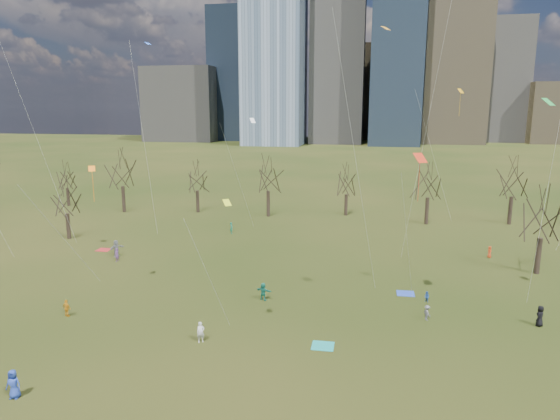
% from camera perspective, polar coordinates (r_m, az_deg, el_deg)
% --- Properties ---
extents(ground, '(500.00, 500.00, 0.00)m').
position_cam_1_polar(ground, '(40.16, -3.16, -13.33)').
color(ground, black).
rests_on(ground, ground).
extents(downtown_skyline, '(212.50, 78.00, 118.00)m').
position_cam_1_polar(downtown_skyline, '(247.21, 8.09, 16.74)').
color(downtown_skyline, slate).
rests_on(downtown_skyline, ground).
extents(bare_tree_row, '(113.04, 29.80, 9.50)m').
position_cam_1_polar(bare_tree_row, '(73.89, 3.46, 3.25)').
color(bare_tree_row, black).
rests_on(bare_tree_row, ground).
extents(blanket_teal, '(1.60, 1.50, 0.03)m').
position_cam_1_polar(blanket_teal, '(37.54, 4.92, -15.21)').
color(blanket_teal, teal).
rests_on(blanket_teal, ground).
extents(blanket_navy, '(1.60, 1.50, 0.03)m').
position_cam_1_polar(blanket_navy, '(48.29, 14.15, -9.23)').
color(blanket_navy, blue).
rests_on(blanket_navy, ground).
extents(blanket_crimson, '(1.60, 1.50, 0.03)m').
position_cam_1_polar(blanket_crimson, '(64.13, -19.50, -4.31)').
color(blanket_crimson, red).
rests_on(blanket_crimson, ground).
extents(person_0, '(0.93, 0.65, 1.80)m').
position_cam_1_polar(person_0, '(35.02, -28.17, -17.13)').
color(person_0, '#243E9F').
rests_on(person_0, ground).
extents(person_1, '(0.68, 0.61, 1.56)m').
position_cam_1_polar(person_1, '(38.10, -9.05, -13.62)').
color(person_1, silver).
rests_on(person_1, ground).
extents(person_3, '(0.79, 0.94, 1.26)m').
position_cam_1_polar(person_3, '(42.91, 16.46, -11.20)').
color(person_3, slate).
rests_on(person_3, ground).
extents(person_4, '(0.92, 0.58, 1.46)m').
position_cam_1_polar(person_4, '(45.37, -23.20, -10.27)').
color(person_4, orange).
rests_on(person_4, ground).
extents(person_5, '(1.58, 0.90, 1.62)m').
position_cam_1_polar(person_5, '(45.14, -1.93, -9.29)').
color(person_5, '#1A7862').
rests_on(person_5, ground).
extents(person_6, '(0.93, 0.98, 1.69)m').
position_cam_1_polar(person_6, '(45.02, 27.59, -10.69)').
color(person_6, black).
rests_on(person_6, ground).
extents(person_7, '(0.44, 0.60, 1.52)m').
position_cam_1_polar(person_7, '(58.81, -18.15, -4.89)').
color(person_7, '#7C4B97').
rests_on(person_7, ground).
extents(person_8, '(0.61, 0.60, 0.99)m').
position_cam_1_polar(person_8, '(46.60, 16.44, -9.51)').
color(person_8, '#2957B2').
rests_on(person_8, ground).
extents(person_11, '(1.37, 1.86, 1.95)m').
position_cam_1_polar(person_11, '(60.70, -18.20, -4.17)').
color(person_11, slate).
rests_on(person_11, ground).
extents(person_12, '(0.45, 0.68, 1.35)m').
position_cam_1_polar(person_12, '(62.12, 22.83, -4.44)').
color(person_12, '#DB4318').
rests_on(person_12, ground).
extents(person_13, '(0.53, 0.65, 1.55)m').
position_cam_1_polar(person_13, '(68.32, -5.57, -2.05)').
color(person_13, '#1C7E61').
rests_on(person_13, ground).
extents(kites_airborne, '(66.48, 44.02, 31.52)m').
position_cam_1_polar(kites_airborne, '(48.57, 4.78, 7.87)').
color(kites_airborne, orange).
rests_on(kites_airborne, ground).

